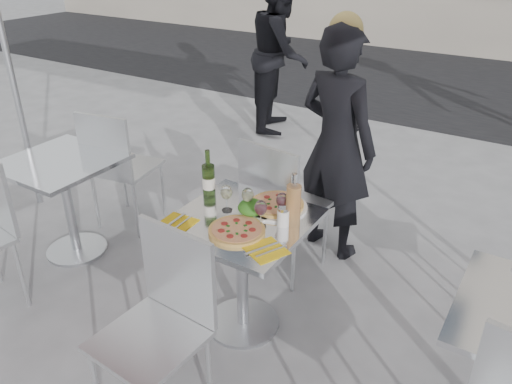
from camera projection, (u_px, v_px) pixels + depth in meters
The scene contains 21 objects.
ground at pixel (243, 324), 3.07m from camera, with size 80.00×80.00×0.00m, color slate.
street_asphalt at pixel (466, 83), 7.96m from camera, with size 24.00×5.00×0.00m, color black.
main_table at pixel (242, 251), 2.82m from camera, with size 0.72×0.72×0.75m.
side_table_left at pixel (65, 187), 3.52m from camera, with size 0.72×0.72×0.75m.
chair_far at pixel (278, 199), 3.25m from camera, with size 0.51×0.52×1.00m.
chair_near at pixel (163, 313), 2.31m from camera, with size 0.47×0.48×0.97m.
side_chair_lfar at pixel (117, 161), 3.81m from camera, with size 0.52×0.53×0.99m.
woman_diner at pixel (337, 145), 3.45m from camera, with size 0.61×0.40×1.66m, color black.
pedestrian_a at pixel (280, 53), 5.75m from camera, with size 0.88×0.68×1.81m, color black.
pizza_near at pixel (237, 230), 2.60m from camera, with size 0.30×0.30×0.02m.
pizza_far at pixel (277, 205), 2.83m from camera, with size 0.35×0.35×0.03m.
salad_plate at pixel (251, 209), 2.75m from camera, with size 0.22×0.22×0.09m.
wine_bottle at pixel (209, 179), 2.90m from camera, with size 0.07×0.08×0.29m.
carafe at pixel (293, 203), 2.64m from camera, with size 0.08×0.08×0.29m.
sugar_shaker at pixel (283, 217), 2.64m from camera, with size 0.06×0.06×0.11m.
wineglass_white_a at pixel (226, 193), 2.76m from camera, with size 0.07×0.07×0.16m.
wineglass_white_b at pixel (248, 196), 2.73m from camera, with size 0.07×0.07×0.16m.
wineglass_red_a at pixel (261, 209), 2.60m from camera, with size 0.07×0.07×0.16m.
wineglass_red_b at pixel (282, 201), 2.68m from camera, with size 0.07×0.07×0.16m.
napkin_left at pixel (177, 223), 2.68m from camera, with size 0.19×0.20×0.01m.
napkin_right at pixel (266, 250), 2.45m from camera, with size 0.24×0.24×0.01m.
Camera 1 is at (1.31, -1.95, 2.14)m, focal length 35.00 mm.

